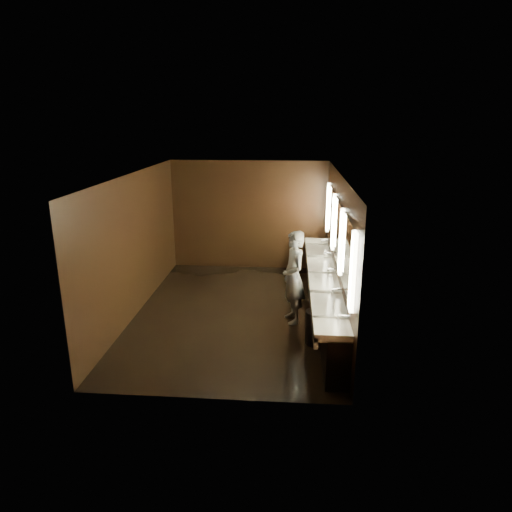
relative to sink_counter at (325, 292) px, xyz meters
The scene contains 10 objects.
floor 1.86m from the sink_counter, behind, with size 6.00×6.00×0.00m, color black.
ceiling 2.92m from the sink_counter, behind, with size 4.00×6.00×0.02m, color #2D2D2B.
wall_back 3.61m from the sink_counter, 120.87° to the left, with size 4.00×0.02×2.80m, color black.
wall_front 3.61m from the sink_counter, 120.87° to the right, with size 4.00×0.02×2.80m, color black.
wall_left 3.90m from the sink_counter, behind, with size 0.02×6.00×2.80m, color black.
wall_right 0.93m from the sink_counter, ahead, with size 0.02×6.00×2.80m, color black.
sink_counter is the anchor object (origin of this frame).
mirror_band 1.27m from the sink_counter, ahead, with size 0.06×5.03×1.15m.
person 0.81m from the sink_counter, 154.39° to the right, with size 0.66×0.43×1.81m, color #7D94BA.
trash_bin 1.24m from the sink_counter, 100.29° to the right, with size 0.39×0.39×0.61m, color #232326.
Camera 1 is at (1.09, -8.53, 3.83)m, focal length 32.00 mm.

